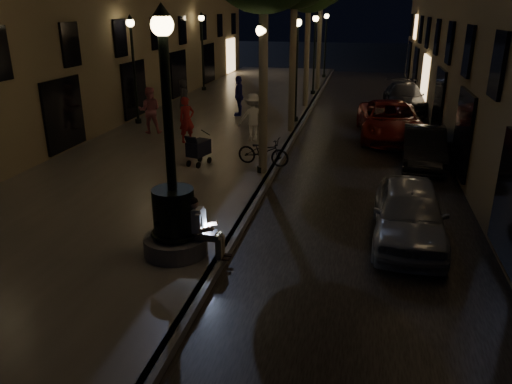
% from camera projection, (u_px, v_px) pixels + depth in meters
% --- Properties ---
extents(ground, '(120.00, 120.00, 0.00)m').
position_uv_depth(ground, '(298.00, 130.00, 22.85)').
color(ground, black).
rests_on(ground, ground).
extents(cobble_lane, '(6.00, 45.00, 0.02)m').
position_uv_depth(cobble_lane, '(365.00, 133.00, 22.25)').
color(cobble_lane, black).
rests_on(cobble_lane, ground).
extents(promenade, '(8.00, 45.00, 0.20)m').
position_uv_depth(promenade, '(214.00, 124.00, 23.60)').
color(promenade, '#605C55').
rests_on(promenade, ground).
extents(curb_strip, '(0.25, 45.00, 0.20)m').
position_uv_depth(curb_strip, '(298.00, 128.00, 22.81)').
color(curb_strip, '#59595B').
rests_on(curb_strip, ground).
extents(fountain_lamppost, '(1.40, 1.40, 5.21)m').
position_uv_depth(fountain_lamppost, '(174.00, 210.00, 10.71)').
color(fountain_lamppost, '#59595B').
rests_on(fountain_lamppost, promenade).
extents(seated_man_laptop, '(0.99, 0.33, 1.36)m').
position_uv_depth(seated_man_laptop, '(201.00, 226.00, 10.70)').
color(seated_man_laptop, gray).
rests_on(seated_man_laptop, promenade).
extents(lamp_curb_a, '(0.36, 0.36, 4.81)m').
position_uv_depth(lamp_curb_a, '(262.00, 79.00, 15.36)').
color(lamp_curb_a, black).
rests_on(lamp_curb_a, promenade).
extents(lamp_curb_b, '(0.36, 0.36, 4.81)m').
position_uv_depth(lamp_curb_b, '(297.00, 55.00, 22.69)').
color(lamp_curb_b, black).
rests_on(lamp_curb_b, promenade).
extents(lamp_curb_c, '(0.36, 0.36, 4.81)m').
position_uv_depth(lamp_curb_c, '(315.00, 43.00, 30.02)').
color(lamp_curb_c, black).
rests_on(lamp_curb_c, promenade).
extents(lamp_curb_d, '(0.36, 0.36, 4.81)m').
position_uv_depth(lamp_curb_d, '(326.00, 36.00, 37.34)').
color(lamp_curb_d, black).
rests_on(lamp_curb_d, promenade).
extents(lamp_left_b, '(0.36, 0.36, 4.81)m').
position_uv_depth(lamp_left_b, '(133.00, 56.00, 22.26)').
color(lamp_left_b, black).
rests_on(lamp_left_b, promenade).
extents(lamp_left_c, '(0.36, 0.36, 4.81)m').
position_uv_depth(lamp_left_c, '(202.00, 42.00, 31.42)').
color(lamp_left_c, black).
rests_on(lamp_left_c, promenade).
extents(stroller, '(0.72, 1.19, 1.20)m').
position_uv_depth(stroller, '(198.00, 148.00, 16.95)').
color(stroller, black).
rests_on(stroller, promenade).
extents(car_front, '(1.79, 4.18, 1.41)m').
position_uv_depth(car_front, '(409.00, 213.00, 11.87)').
color(car_front, '#9DA0A4').
rests_on(car_front, ground).
extents(car_second, '(1.63, 4.10, 1.33)m').
position_uv_depth(car_second, '(424.00, 147.00, 17.61)').
color(car_second, black).
rests_on(car_second, ground).
extents(car_third, '(2.92, 5.69, 1.54)m').
position_uv_depth(car_third, '(390.00, 121.00, 21.15)').
color(car_third, maroon).
rests_on(car_third, ground).
extents(car_rear, '(2.14, 5.08, 1.46)m').
position_uv_depth(car_rear, '(404.00, 98.00, 26.73)').
color(car_rear, '#2B2B30').
rests_on(car_rear, ground).
extents(pedestrian_red, '(0.77, 0.78, 1.81)m').
position_uv_depth(pedestrian_red, '(187.00, 120.00, 19.76)').
color(pedestrian_red, '#B42424').
rests_on(pedestrian_red, promenade).
extents(pedestrian_pink, '(1.12, 0.97, 1.96)m').
position_uv_depth(pedestrian_pink, '(150.00, 110.00, 21.20)').
color(pedestrian_pink, '#DB7481').
rests_on(pedestrian_pink, promenade).
extents(pedestrian_white, '(1.41, 1.18, 1.90)m').
position_uv_depth(pedestrian_white, '(253.00, 117.00, 20.01)').
color(pedestrian_white, white).
rests_on(pedestrian_white, promenade).
extents(pedestrian_blue, '(0.63, 1.20, 1.95)m').
position_uv_depth(pedestrian_blue, '(239.00, 96.00, 24.62)').
color(pedestrian_blue, navy).
rests_on(pedestrian_blue, promenade).
extents(pedestrian_dark, '(0.56, 0.81, 1.58)m').
position_uv_depth(pedestrian_dark, '(183.00, 95.00, 26.04)').
color(pedestrian_dark, '#2F2F33').
rests_on(pedestrian_dark, promenade).
extents(bicycle, '(1.91, 0.92, 0.96)m').
position_uv_depth(bicycle, '(263.00, 151.00, 17.02)').
color(bicycle, black).
rests_on(bicycle, promenade).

